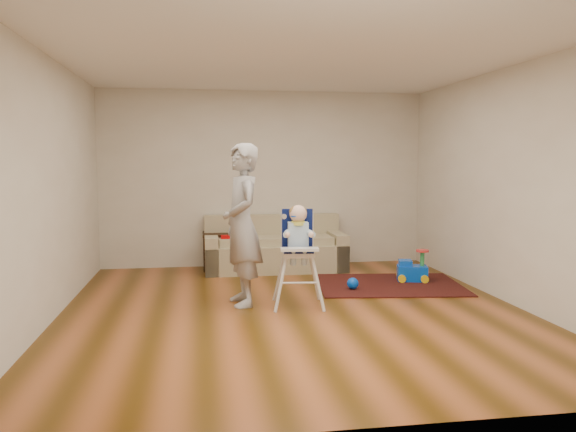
{
  "coord_description": "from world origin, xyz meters",
  "views": [
    {
      "loc": [
        -0.99,
        -5.92,
        1.63
      ],
      "look_at": [
        0.0,
        0.4,
        1.0
      ],
      "focal_mm": 35.0,
      "sensor_mm": 36.0,
      "label": 1
    }
  ],
  "objects": [
    {
      "name": "toy_ball",
      "position": [
        0.9,
        0.83,
        0.09
      ],
      "size": [
        0.15,
        0.15,
        0.15
      ],
      "primitive_type": "sphere",
      "color": "blue",
      "rests_on": "area_rug"
    },
    {
      "name": "ground",
      "position": [
        0.0,
        0.0,
        0.0
      ],
      "size": [
        5.5,
        5.5,
        0.0
      ],
      "primitive_type": "plane",
      "color": "#462A06",
      "rests_on": "ground"
    },
    {
      "name": "adult",
      "position": [
        -0.53,
        0.35,
        0.91
      ],
      "size": [
        0.55,
        0.73,
        1.83
      ],
      "primitive_type": "imported",
      "rotation": [
        0.0,
        0.0,
        -1.4
      ],
      "color": "#9A9A9C",
      "rests_on": "ground"
    },
    {
      "name": "sofa",
      "position": [
        0.1,
        2.3,
        0.4
      ],
      "size": [
        2.08,
        0.86,
        0.8
      ],
      "rotation": [
        0.0,
        0.0,
        0.0
      ],
      "color": "tan",
      "rests_on": "ground"
    },
    {
      "name": "room_envelope",
      "position": [
        0.0,
        0.53,
        1.88
      ],
      "size": [
        5.04,
        5.52,
        2.72
      ],
      "color": "beige",
      "rests_on": "ground"
    },
    {
      "name": "area_rug",
      "position": [
        1.45,
        1.03,
        0.01
      ],
      "size": [
        2.0,
        1.6,
        0.01
      ],
      "primitive_type": "cube",
      "rotation": [
        0.0,
        0.0,
        -0.12
      ],
      "color": "black",
      "rests_on": "ground"
    },
    {
      "name": "high_chair",
      "position": [
        0.08,
        0.19,
        0.55
      ],
      "size": [
        0.58,
        0.58,
        1.15
      ],
      "rotation": [
        0.0,
        0.0,
        -0.1
      ],
      "color": "silver",
      "rests_on": "ground"
    },
    {
      "name": "ride_on_toy",
      "position": [
        1.83,
        1.19,
        0.23
      ],
      "size": [
        0.45,
        0.37,
        0.43
      ],
      "primitive_type": null,
      "rotation": [
        0.0,
        0.0,
        -0.25
      ],
      "color": "blue",
      "rests_on": "area_rug"
    },
    {
      "name": "side_table",
      "position": [
        -0.69,
        2.55,
        0.27
      ],
      "size": [
        0.55,
        0.55,
        0.55
      ],
      "primitive_type": null,
      "color": "black",
      "rests_on": "ground"
    }
  ]
}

